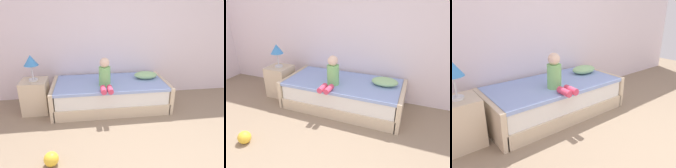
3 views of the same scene
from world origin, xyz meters
TOP-DOWN VIEW (x-y plane):
  - wall_rear at (0.00, 2.60)m, footprint 7.20×0.10m
  - bed at (-0.45, 2.00)m, footprint 2.11×1.00m
  - nightstand at (-1.80, 1.98)m, footprint 0.44×0.44m
  - table_lamp at (-1.80, 1.98)m, footprint 0.24×0.24m
  - child_figure at (-0.57, 1.77)m, footprint 0.20×0.51m
  - pillow at (0.25, 2.10)m, footprint 0.44×0.30m
  - toy_ball at (-1.36, 0.54)m, footprint 0.18×0.18m

SIDE VIEW (x-z plane):
  - toy_ball at x=-1.36m, z-range 0.00..0.18m
  - bed at x=-0.45m, z-range 0.00..0.50m
  - nightstand at x=-1.80m, z-range 0.00..0.60m
  - pillow at x=0.25m, z-range 0.50..0.63m
  - child_figure at x=-0.57m, z-range 0.45..0.96m
  - table_lamp at x=-1.80m, z-range 0.71..1.16m
  - wall_rear at x=0.00m, z-range 0.00..2.90m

